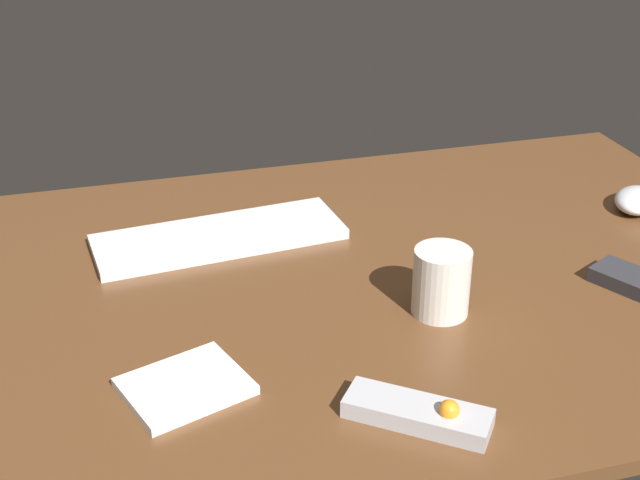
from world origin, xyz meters
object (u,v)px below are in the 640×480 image
Objects in this scene: media_remote at (419,413)px; notepad at (185,386)px; keyboard at (219,237)px; computer_mouse at (637,200)px; coffee_mug at (441,282)px.

notepad is at bearing -170.15° from media_remote.
keyboard is 65.96cm from computer_mouse.
keyboard is at bearing 143.28° from media_remote.
notepad is (-33.51, -7.66, -3.83)cm from coffee_mug.
media_remote reaches higher than keyboard.
coffee_mug is 34.58cm from notepad.
keyboard is 36.09cm from coffee_mug.
keyboard reaches higher than notepad.
computer_mouse is (65.58, -7.03, 0.86)cm from keyboard.
coffee_mug is (-41.88, -19.93, 2.77)cm from computer_mouse.
computer_mouse is at bearing 25.46° from coffee_mug.
keyboard is 3.74× the size of computer_mouse.
computer_mouse is at bearing 74.64° from media_remote.
notepad is (-75.38, -27.59, -1.07)cm from computer_mouse.
computer_mouse is 0.75× the size of notepad.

